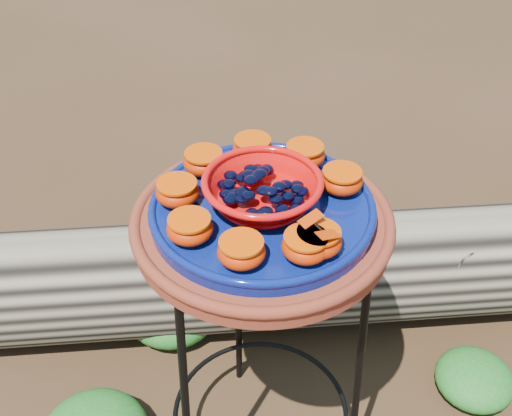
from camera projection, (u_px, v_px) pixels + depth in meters
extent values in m
cylinder|color=maroon|center=(262.00, 225.00, 1.13)|extent=(0.45, 0.45, 0.04)
cylinder|color=#000F4A|center=(262.00, 211.00, 1.11)|extent=(0.39, 0.39, 0.03)
ellipsoid|color=#AE2900|center=(318.00, 241.00, 1.00)|extent=(0.08, 0.08, 0.04)
ellipsoid|color=#AE2900|center=(342.00, 181.00, 1.13)|extent=(0.08, 0.08, 0.04)
ellipsoid|color=#AE2900|center=(305.00, 155.00, 1.19)|extent=(0.08, 0.08, 0.04)
ellipsoid|color=#AE2900|center=(253.00, 149.00, 1.21)|extent=(0.08, 0.08, 0.04)
ellipsoid|color=#AE2900|center=(204.00, 162.00, 1.17)|extent=(0.08, 0.08, 0.04)
ellipsoid|color=#AE2900|center=(178.00, 192.00, 1.10)|extent=(0.08, 0.08, 0.04)
ellipsoid|color=#AE2900|center=(190.00, 229.00, 1.03)|extent=(0.08, 0.08, 0.04)
ellipsoid|color=#AE2900|center=(241.00, 252.00, 0.98)|extent=(0.08, 0.08, 0.04)
ellipsoid|color=#AE2900|center=(305.00, 247.00, 0.99)|extent=(0.08, 0.08, 0.04)
ellipsoid|color=#155617|center=(475.00, 378.00, 1.68)|extent=(0.21, 0.21, 0.10)
ellipsoid|color=#155617|center=(172.00, 309.00, 1.85)|extent=(0.27, 0.27, 0.13)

